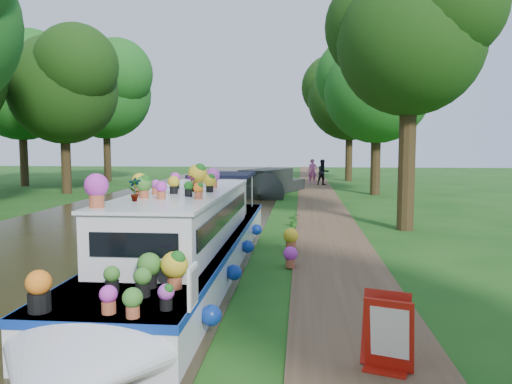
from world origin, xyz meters
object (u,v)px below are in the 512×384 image
object	(u,v)px
plant_boat	(186,237)
pedestrian_dark	(323,172)
pedestrian_pink	(312,171)
sandwich_board	(387,336)
second_boat	(267,184)

from	to	relation	value
plant_boat	pedestrian_dark	distance (m)	24.94
plant_boat	pedestrian_pink	world-z (taller)	plant_boat
plant_boat	pedestrian_dark	size ratio (longest dim) A/B	7.47
plant_boat	sandwich_board	bearing A→B (deg)	-50.90
second_boat	pedestrian_pink	world-z (taller)	pedestrian_pink
sandwich_board	plant_boat	bearing A→B (deg)	148.19
plant_boat	pedestrian_dark	bearing A→B (deg)	80.69
pedestrian_pink	sandwich_board	bearing A→B (deg)	-87.55
second_boat	pedestrian_pink	size ratio (longest dim) A/B	4.40
sandwich_board	pedestrian_dark	world-z (taller)	pedestrian_dark
plant_boat	sandwich_board	distance (m)	5.80
plant_boat	pedestrian_dark	xyz separation A→B (m)	(4.03, 24.61, 0.08)
pedestrian_pink	pedestrian_dark	distance (m)	1.40
pedestrian_pink	pedestrian_dark	size ratio (longest dim) A/B	1.00
second_boat	sandwich_board	xyz separation A→B (m)	(3.15, -22.70, -0.12)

